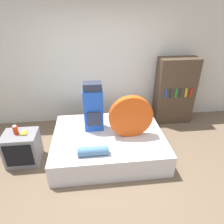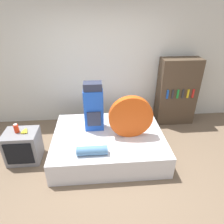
% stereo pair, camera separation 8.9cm
% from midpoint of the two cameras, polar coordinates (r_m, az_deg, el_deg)
% --- Properties ---
extents(ground_plane, '(16.00, 16.00, 0.00)m').
position_cam_midpoint_polar(ground_plane, '(3.46, 0.05, -17.89)').
color(ground_plane, brown).
extents(wall_back, '(8.00, 0.05, 2.60)m').
position_cam_midpoint_polar(wall_back, '(4.47, -2.07, 13.07)').
color(wall_back, silver).
rests_on(wall_back, ground_plane).
extents(bed, '(1.99, 1.54, 0.41)m').
position_cam_midpoint_polar(bed, '(3.79, -0.35, -8.76)').
color(bed, silver).
rests_on(bed, ground_plane).
extents(backpack, '(0.35, 0.26, 0.91)m').
position_cam_midpoint_polar(backpack, '(3.61, -4.56, 1.33)').
color(backpack, blue).
rests_on(backpack, bed).
extents(tent_bag, '(0.76, 0.12, 0.76)m').
position_cam_midpoint_polar(tent_bag, '(3.44, 6.10, -1.44)').
color(tent_bag, '#D14C14').
rests_on(tent_bag, bed).
extents(sleeping_roll, '(0.49, 0.15, 0.15)m').
position_cam_midpoint_polar(sleeping_roll, '(3.19, -4.87, -10.94)').
color(sleeping_roll, teal).
rests_on(sleeping_roll, bed).
extents(television, '(0.56, 0.46, 0.58)m').
position_cam_midpoint_polar(television, '(3.88, -23.43, -8.99)').
color(television, gray).
rests_on(television, ground_plane).
extents(canister, '(0.08, 0.08, 0.16)m').
position_cam_midpoint_polar(canister, '(3.72, -25.06, -4.26)').
color(canister, red).
rests_on(canister, television).
extents(banana_bunch, '(0.13, 0.17, 0.03)m').
position_cam_midpoint_polar(banana_bunch, '(3.70, -22.99, -5.00)').
color(banana_bunch, yellow).
rests_on(banana_bunch, television).
extents(bookshelf, '(0.85, 0.39, 1.50)m').
position_cam_midpoint_polar(bookshelf, '(4.74, 18.52, 5.47)').
color(bookshelf, '#473828').
rests_on(bookshelf, ground_plane).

